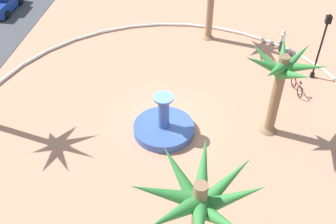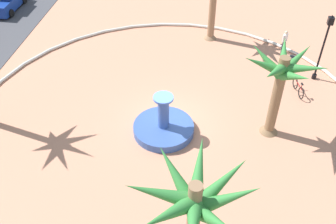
# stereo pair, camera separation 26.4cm
# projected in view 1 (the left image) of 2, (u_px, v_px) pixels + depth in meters

# --- Properties ---
(ground_plane) EXTENTS (80.00, 80.00, 0.00)m
(ground_plane) POSITION_uv_depth(u_px,v_px,m) (170.00, 123.00, 21.51)
(ground_plane) COLOR tan
(plaza_curb) EXTENTS (22.63, 22.63, 0.20)m
(plaza_curb) POSITION_uv_depth(u_px,v_px,m) (170.00, 122.00, 21.44)
(plaza_curb) COLOR silver
(plaza_curb) RESTS_ON ground
(fountain) EXTENTS (3.25, 3.25, 2.40)m
(fountain) POSITION_uv_depth(u_px,v_px,m) (164.00, 127.00, 20.78)
(fountain) COLOR #38569E
(fountain) RESTS_ON ground
(palm_tree_mid_plaza) EXTENTS (4.15, 4.12, 6.06)m
(palm_tree_mid_plaza) POSITION_uv_depth(u_px,v_px,m) (199.00, 209.00, 11.66)
(palm_tree_mid_plaza) COLOR #8E6B4C
(palm_tree_mid_plaza) RESTS_ON ground
(palm_tree_far_side) EXTENTS (3.91, 4.00, 4.97)m
(palm_tree_far_side) POSITION_uv_depth(u_px,v_px,m) (281.00, 76.00, 18.75)
(palm_tree_far_side) COLOR brown
(palm_tree_far_side) RESTS_ON ground
(lamppost) EXTENTS (0.32, 0.32, 4.39)m
(lamppost) POSITION_uv_depth(u_px,v_px,m) (322.00, 42.00, 23.16)
(lamppost) COLOR black
(lamppost) RESTS_ON ground
(trash_bin) EXTENTS (0.46, 0.46, 0.73)m
(trash_bin) POSITION_uv_depth(u_px,v_px,m) (290.00, 60.00, 25.64)
(trash_bin) COLOR black
(trash_bin) RESTS_ON ground
(bicycle_red_frame) EXTENTS (1.69, 0.55, 0.94)m
(bicycle_red_frame) POSITION_uv_depth(u_px,v_px,m) (297.00, 86.00, 23.44)
(bicycle_red_frame) COLOR black
(bicycle_red_frame) RESTS_ON ground
(person_cyclist_helmet) EXTENTS (0.44, 0.37, 1.64)m
(person_cyclist_helmet) POSITION_uv_depth(u_px,v_px,m) (282.00, 39.00, 26.59)
(person_cyclist_helmet) COLOR #33333D
(person_cyclist_helmet) RESTS_ON ground
(parked_car_rightmost) EXTENTS (4.00, 1.93, 1.67)m
(parked_car_rightmost) POSITION_uv_depth(u_px,v_px,m) (3.00, 1.00, 31.42)
(parked_car_rightmost) COLOR navy
(parked_car_rightmost) RESTS_ON ground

